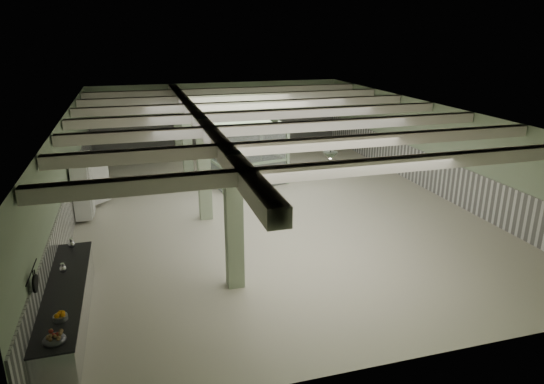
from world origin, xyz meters
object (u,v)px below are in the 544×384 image
object	(u,v)px
guard_booth	(244,142)
filing_cabinet	(281,168)
walkin_cooler	(84,187)
prep_counter	(67,305)

from	to	relation	value
guard_booth	filing_cabinet	xyz separation A→B (m)	(1.60, -0.30, -1.20)
walkin_cooler	filing_cabinet	size ratio (longest dim) A/B	1.94
guard_booth	prep_counter	bearing A→B (deg)	-134.95
walkin_cooler	prep_counter	bearing A→B (deg)	-89.35
walkin_cooler	guard_booth	bearing A→B (deg)	19.35
guard_booth	walkin_cooler	bearing A→B (deg)	-171.98
walkin_cooler	guard_booth	distance (m)	6.88
prep_counter	guard_booth	distance (m)	11.58
guard_booth	filing_cabinet	size ratio (longest dim) A/B	3.30
filing_cabinet	guard_booth	bearing A→B (deg)	-173.55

